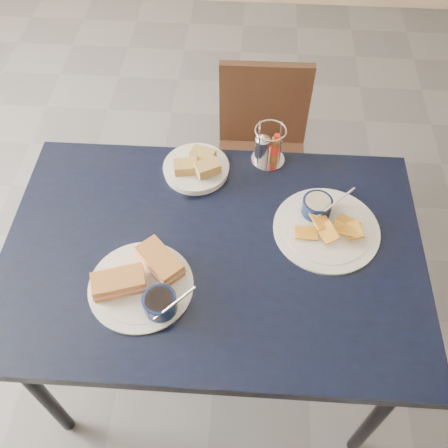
# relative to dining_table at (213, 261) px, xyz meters

# --- Properties ---
(ground) EXTENTS (6.00, 6.00, 0.00)m
(ground) POSITION_rel_dining_table_xyz_m (-0.00, 0.20, -0.68)
(ground) COLOR #4C4C50
(ground) RESTS_ON ground
(dining_table) EXTENTS (1.22, 0.82, 0.75)m
(dining_table) POSITION_rel_dining_table_xyz_m (0.00, 0.00, 0.00)
(dining_table) COLOR black
(dining_table) RESTS_ON ground
(chair_far) EXTENTS (0.38, 0.36, 0.79)m
(chair_far) POSITION_rel_dining_table_xyz_m (0.14, 0.75, -0.23)
(chair_far) COLOR #311B10
(chair_far) RESTS_ON ground
(sandwich_plate) EXTENTS (0.31, 0.29, 0.12)m
(sandwich_plate) POSITION_rel_dining_table_xyz_m (-0.18, -0.14, 0.09)
(sandwich_plate) COLOR white
(sandwich_plate) RESTS_ON dining_table
(plantain_plate) EXTENTS (0.32, 0.32, 0.12)m
(plantain_plate) POSITION_rel_dining_table_xyz_m (0.32, 0.11, 0.08)
(plantain_plate) COLOR white
(plantain_plate) RESTS_ON dining_table
(bread_basket) EXTENTS (0.21, 0.21, 0.07)m
(bread_basket) POSITION_rel_dining_table_xyz_m (-0.08, 0.30, 0.09)
(bread_basket) COLOR white
(bread_basket) RESTS_ON dining_table
(condiment_caddy) EXTENTS (0.11, 0.11, 0.14)m
(condiment_caddy) POSITION_rel_dining_table_xyz_m (0.15, 0.37, 0.12)
(condiment_caddy) COLOR silver
(condiment_caddy) RESTS_ON dining_table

